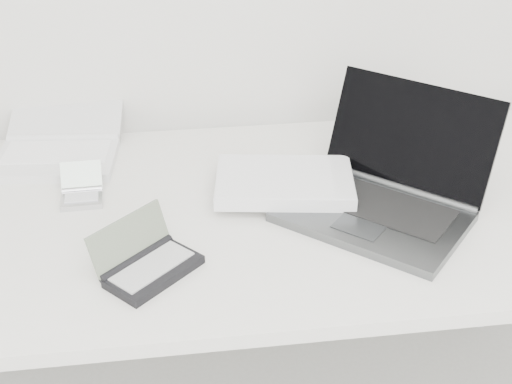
{
  "coord_description": "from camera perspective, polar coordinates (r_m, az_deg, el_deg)",
  "views": [
    {
      "loc": [
        -0.2,
        0.26,
        1.54
      ],
      "look_at": [
        -0.03,
        1.51,
        0.79
      ],
      "focal_mm": 50.0,
      "sensor_mm": 36.0,
      "label": 1
    }
  ],
  "objects": [
    {
      "name": "desk",
      "position": [
        1.56,
        0.89,
        -2.53
      ],
      "size": [
        1.6,
        0.8,
        0.73
      ],
      "color": "white",
      "rests_on": "ground"
    },
    {
      "name": "palmtop_charcoal",
      "position": [
        1.35,
        -8.73,
        -5.62
      ],
      "size": [
        0.22,
        0.21,
        0.1
      ],
      "rotation": [
        0.0,
        0.0,
        0.75
      ],
      "color": "black",
      "rests_on": "desk"
    },
    {
      "name": "laptop_large",
      "position": [
        1.54,
        7.02,
        0.3
      ],
      "size": [
        0.61,
        0.5,
        0.24
      ],
      "rotation": [
        0.0,
        0.0,
        -0.73
      ],
      "color": "#525557",
      "rests_on": "desk"
    },
    {
      "name": "pda_silver",
      "position": [
        1.6,
        -13.77,
        -0.07
      ],
      "size": [
        0.09,
        0.11,
        0.07
      ],
      "rotation": [
        0.0,
        0.0,
        0.03
      ],
      "color": "#BCBBC0",
      "rests_on": "desk"
    },
    {
      "name": "netbook_open_white",
      "position": [
        1.8,
        -15.44,
        3.64
      ],
      "size": [
        0.31,
        0.38,
        0.09
      ],
      "rotation": [
        0.0,
        0.0,
        -0.09
      ],
      "color": "white",
      "rests_on": "desk"
    }
  ]
}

